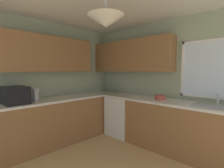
% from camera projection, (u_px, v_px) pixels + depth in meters
% --- Properties ---
extents(room_shell, '(4.05, 3.77, 2.54)m').
position_uv_depth(room_shell, '(98.00, 52.00, 2.98)').
color(room_shell, '#9EAD8E').
rests_on(room_shell, ground_plane).
extents(counter_run_left, '(0.65, 3.38, 0.92)m').
position_uv_depth(counter_run_left, '(47.00, 123.00, 3.26)').
color(counter_run_left, olive).
rests_on(counter_run_left, ground_plane).
extents(counter_run_back, '(3.14, 0.65, 0.92)m').
position_uv_depth(counter_run_back, '(174.00, 126.00, 3.06)').
color(counter_run_back, olive).
rests_on(counter_run_back, ground_plane).
extents(dishwasher, '(0.60, 0.60, 0.87)m').
position_uv_depth(dishwasher, '(123.00, 116.00, 3.87)').
color(dishwasher, white).
rests_on(dishwasher, ground_plane).
extents(microwave, '(0.48, 0.36, 0.29)m').
position_uv_depth(microwave, '(15.00, 95.00, 2.83)').
color(microwave, black).
rests_on(microwave, counter_run_left).
extents(kettle, '(0.11, 0.11, 0.24)m').
position_uv_depth(kettle, '(36.00, 95.00, 3.06)').
color(kettle, '#B7B7BC').
rests_on(kettle, counter_run_left).
extents(sink_assembly, '(0.62, 0.40, 0.19)m').
position_uv_depth(sink_assembly, '(215.00, 106.00, 2.59)').
color(sink_assembly, '#9EA0A5').
rests_on(sink_assembly, counter_run_back).
extents(bowl, '(0.20, 0.20, 0.09)m').
position_uv_depth(bowl, '(160.00, 97.00, 3.22)').
color(bowl, '#B74C42').
rests_on(bowl, counter_run_back).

